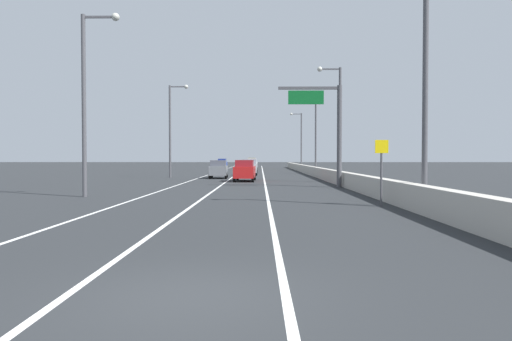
# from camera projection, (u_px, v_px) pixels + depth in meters

# --- Properties ---
(ground_plane) EXTENTS (320.00, 320.00, 0.00)m
(ground_plane) POSITION_uv_depth(u_px,v_px,m) (253.00, 172.00, 71.55)
(ground_plane) COLOR #26282B
(lane_stripe_left) EXTENTS (0.16, 130.00, 0.00)m
(lane_stripe_left) POSITION_uv_depth(u_px,v_px,m) (210.00, 174.00, 62.60)
(lane_stripe_left) COLOR silver
(lane_stripe_left) RESTS_ON ground_plane
(lane_stripe_center) EXTENTS (0.16, 130.00, 0.00)m
(lane_stripe_center) POSITION_uv_depth(u_px,v_px,m) (237.00, 174.00, 62.57)
(lane_stripe_center) COLOR silver
(lane_stripe_center) RESTS_ON ground_plane
(lane_stripe_right) EXTENTS (0.16, 130.00, 0.00)m
(lane_stripe_right) POSITION_uv_depth(u_px,v_px,m) (263.00, 174.00, 62.54)
(lane_stripe_right) COLOR silver
(lane_stripe_right) RESTS_ON ground_plane
(jersey_barrier_right) EXTENTS (0.60, 120.00, 1.10)m
(jersey_barrier_right) POSITION_uv_depth(u_px,v_px,m) (325.00, 174.00, 47.48)
(jersey_barrier_right) COLOR #B2ADA3
(jersey_barrier_right) RESTS_ON ground_plane
(overhead_sign_gantry) EXTENTS (4.68, 0.36, 7.50)m
(overhead_sign_gantry) POSITION_uv_depth(u_px,v_px,m) (329.00, 123.00, 35.11)
(overhead_sign_gantry) COLOR #47474C
(overhead_sign_gantry) RESTS_ON ground_plane
(speed_advisory_sign) EXTENTS (0.60, 0.11, 3.00)m
(speed_advisory_sign) POSITION_uv_depth(u_px,v_px,m) (381.00, 167.00, 21.78)
(speed_advisory_sign) COLOR #4C4C51
(speed_advisory_sign) RESTS_ON ground_plane
(lamp_post_right_near) EXTENTS (2.14, 0.44, 10.18)m
(lamp_post_right_near) POSITION_uv_depth(u_px,v_px,m) (419.00, 72.00, 20.38)
(lamp_post_right_near) COLOR #4C4C51
(lamp_post_right_near) RESTS_ON ground_plane
(lamp_post_right_second) EXTENTS (2.14, 0.44, 10.18)m
(lamp_post_right_second) POSITION_uv_depth(u_px,v_px,m) (337.00, 116.00, 42.06)
(lamp_post_right_second) COLOR #4C4C51
(lamp_post_right_second) RESTS_ON ground_plane
(lamp_post_right_third) EXTENTS (2.14, 0.44, 10.18)m
(lamp_post_right_third) POSITION_uv_depth(u_px,v_px,m) (314.00, 130.00, 63.73)
(lamp_post_right_third) COLOR #4C4C51
(lamp_post_right_third) RESTS_ON ground_plane
(lamp_post_right_fourth) EXTENTS (2.14, 0.44, 10.18)m
(lamp_post_right_fourth) POSITION_uv_depth(u_px,v_px,m) (300.00, 137.00, 85.41)
(lamp_post_right_fourth) COLOR #4C4C51
(lamp_post_right_fourth) RESTS_ON ground_plane
(lamp_post_left_near) EXTENTS (2.14, 0.44, 10.18)m
(lamp_post_left_near) POSITION_uv_depth(u_px,v_px,m) (88.00, 92.00, 26.52)
(lamp_post_left_near) COLOR #4C4C51
(lamp_post_left_near) RESTS_ON ground_plane
(lamp_post_left_mid) EXTENTS (2.14, 0.44, 10.18)m
(lamp_post_left_mid) POSITION_uv_depth(u_px,v_px,m) (172.00, 124.00, 52.54)
(lamp_post_left_mid) COLOR #4C4C51
(lamp_post_left_mid) RESTS_ON ground_plane
(car_gray_0) EXTENTS (2.00, 4.08, 1.91)m
(car_gray_0) POSITION_uv_depth(u_px,v_px,m) (218.00, 169.00, 50.67)
(car_gray_0) COLOR slate
(car_gray_0) RESTS_ON ground_plane
(car_silver_1) EXTENTS (1.94, 4.48, 1.97)m
(car_silver_1) POSITION_uv_depth(u_px,v_px,m) (249.00, 167.00, 59.47)
(car_silver_1) COLOR #B7B7BC
(car_silver_1) RESTS_ON ground_plane
(car_blue_2) EXTENTS (1.87, 4.73, 1.96)m
(car_blue_2) POSITION_uv_depth(u_px,v_px,m) (222.00, 163.00, 99.00)
(car_blue_2) COLOR #1E389E
(car_blue_2) RESTS_ON ground_plane
(car_white_3) EXTENTS (1.90, 4.14, 2.10)m
(car_white_3) POSITION_uv_depth(u_px,v_px,m) (252.00, 165.00, 76.46)
(car_white_3) COLOR white
(car_white_3) RESTS_ON ground_plane
(car_red_4) EXTENTS (2.01, 4.83, 1.97)m
(car_red_4) POSITION_uv_depth(u_px,v_px,m) (245.00, 171.00, 44.38)
(car_red_4) COLOR red
(car_red_4) RESTS_ON ground_plane
(car_yellow_5) EXTENTS (1.91, 4.35, 2.14)m
(car_yellow_5) POSITION_uv_depth(u_px,v_px,m) (252.00, 163.00, 95.18)
(car_yellow_5) COLOR gold
(car_yellow_5) RESTS_ON ground_plane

